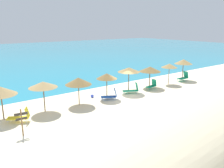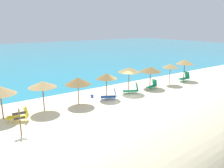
{
  "view_description": "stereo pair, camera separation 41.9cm",
  "coord_description": "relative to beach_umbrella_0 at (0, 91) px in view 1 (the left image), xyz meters",
  "views": [
    {
      "loc": [
        -13.73,
        -16.44,
        7.09
      ],
      "look_at": [
        -0.44,
        1.82,
        1.17
      ],
      "focal_mm": 35.93,
      "sensor_mm": 36.0,
      "label": 1
    },
    {
      "loc": [
        -13.39,
        -16.69,
        7.09
      ],
      "look_at": [
        -0.44,
        1.82,
        1.17
      ],
      "focal_mm": 35.93,
      "sensor_mm": 36.0,
      "label": 2
    }
  ],
  "objects": [
    {
      "name": "beach_umbrella_3",
      "position": [
        9.49,
        -0.4,
        -0.05
      ],
      "size": [
        2.06,
        2.06,
        2.55
      ],
      "color": "brown",
      "rests_on": "ground_plane"
    },
    {
      "name": "beach_umbrella_6",
      "position": [
        18.88,
        -0.31,
        0.0
      ],
      "size": [
        1.95,
        1.95,
        2.57
      ],
      "color": "brown",
      "rests_on": "ground_plane"
    },
    {
      "name": "lounge_chair_1",
      "position": [
        0.94,
        -1.35,
        -1.84
      ],
      "size": [
        1.7,
        1.3,
        1.15
      ],
      "rotation": [
        0.0,
        0.0,
        1.08
      ],
      "color": "yellow",
      "rests_on": "ground_plane"
    },
    {
      "name": "sea_water",
      "position": [
        11.02,
        41.71,
        -2.32
      ],
      "size": [
        160.0,
        76.36,
        0.01
      ],
      "primitive_type": "cube",
      "color": "teal",
      "rests_on": "ground_plane"
    },
    {
      "name": "beach_umbrella_1",
      "position": [
        3.18,
        -0.26,
        0.04
      ],
      "size": [
        2.36,
        2.36,
        2.62
      ],
      "color": "brown",
      "rests_on": "ground_plane"
    },
    {
      "name": "lounge_chair_0",
      "position": [
        9.56,
        -0.98,
        -1.89
      ],
      "size": [
        1.67,
        1.3,
        1.14
      ],
      "rotation": [
        0.0,
        0.0,
        1.07
      ],
      "color": "blue",
      "rests_on": "ground_plane"
    },
    {
      "name": "beach_umbrella_5",
      "position": [
        15.83,
        -0.04,
        -0.12
      ],
      "size": [
        2.48,
        2.48,
        2.5
      ],
      "color": "brown",
      "rests_on": "ground_plane"
    },
    {
      "name": "wooden_signpost",
      "position": [
        0.48,
        -3.59,
        -1.22
      ],
      "size": [
        0.84,
        0.15,
        1.86
      ],
      "rotation": [
        0.0,
        0.0,
        -0.14
      ],
      "color": "brown",
      "rests_on": "ground_plane"
    },
    {
      "name": "beach_umbrella_2",
      "position": [
        6.34,
        -0.47,
        -0.08
      ],
      "size": [
        2.39,
        2.39,
        2.57
      ],
      "color": "brown",
      "rests_on": "ground_plane"
    },
    {
      "name": "beach_umbrella_4",
      "position": [
        12.6,
        -0.07,
        0.18
      ],
      "size": [
        2.38,
        2.38,
        2.75
      ],
      "color": "brown",
      "rests_on": "ground_plane"
    },
    {
      "name": "beach_umbrella_0",
      "position": [
        0.0,
        0.0,
        0.0
      ],
      "size": [
        2.41,
        2.41,
        2.65
      ],
      "color": "brown",
      "rests_on": "ground_plane"
    },
    {
      "name": "lounge_chair_3",
      "position": [
        12.64,
        -0.64,
        -1.9
      ],
      "size": [
        1.74,
        1.23,
        1.16
      ],
      "rotation": [
        0.0,
        0.0,
        1.12
      ],
      "color": "#199972",
      "rests_on": "ground_plane"
    },
    {
      "name": "beach_umbrella_7",
      "position": [
        22.1,
        0.06,
        0.15
      ],
      "size": [
        2.29,
        2.29,
        2.79
      ],
      "color": "brown",
      "rests_on": "ground_plane"
    },
    {
      "name": "ground_plane",
      "position": [
        11.02,
        -1.59,
        -2.32
      ],
      "size": [
        160.0,
        160.0,
        0.0
      ],
      "primitive_type": "plane",
      "color": "beige"
    },
    {
      "name": "beach_ball",
      "position": [
        8.38,
        0.63,
        -2.15
      ],
      "size": [
        0.33,
        0.33,
        0.33
      ],
      "primitive_type": "sphere",
      "color": "blue",
      "rests_on": "ground_plane"
    },
    {
      "name": "lounge_chair_4",
      "position": [
        21.76,
        -0.4,
        -1.8
      ],
      "size": [
        1.58,
        0.67,
        1.26
      ],
      "rotation": [
        0.0,
        0.0,
        1.57
      ],
      "color": "#199972",
      "rests_on": "ground_plane"
    },
    {
      "name": "lounge_chair_2",
      "position": [
        15.56,
        -0.71,
        -1.86
      ],
      "size": [
        1.42,
        0.77,
        1.1
      ],
      "rotation": [
        0.0,
        0.0,
        1.72
      ],
      "color": "#199972",
      "rests_on": "ground_plane"
    }
  ]
}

